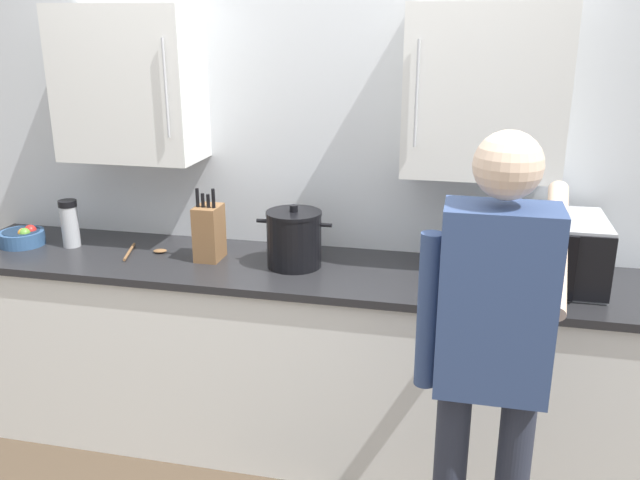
{
  "coord_description": "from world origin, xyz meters",
  "views": [
    {
      "loc": [
        0.76,
        -1.95,
        1.98
      ],
      "look_at": [
        0.15,
        0.74,
        1.08
      ],
      "focal_mm": 37.48,
      "sensor_mm": 36.0,
      "label": 1
    }
  ],
  "objects_px": {
    "stock_pot": "(294,239)",
    "person_figure": "(492,349)",
    "fruit_bowl": "(22,237)",
    "wooden_spoon": "(145,251)",
    "thermos_flask": "(70,223)",
    "microwave_oven": "(537,250)",
    "knife_block": "(209,232)"
  },
  "relations": [
    {
      "from": "stock_pot",
      "to": "fruit_bowl",
      "type": "xyz_separation_m",
      "value": [
        -1.39,
        -0.01,
        -0.09
      ]
    },
    {
      "from": "knife_block",
      "to": "thermos_flask",
      "type": "height_order",
      "value": "knife_block"
    },
    {
      "from": "stock_pot",
      "to": "person_figure",
      "type": "height_order",
      "value": "person_figure"
    },
    {
      "from": "microwave_oven",
      "to": "wooden_spoon",
      "type": "relative_size",
      "value": 2.18
    },
    {
      "from": "microwave_oven",
      "to": "knife_block",
      "type": "height_order",
      "value": "knife_block"
    },
    {
      "from": "thermos_flask",
      "to": "person_figure",
      "type": "relative_size",
      "value": 0.14
    },
    {
      "from": "person_figure",
      "to": "stock_pot",
      "type": "bearing_deg",
      "value": 136.19
    },
    {
      "from": "fruit_bowl",
      "to": "thermos_flask",
      "type": "distance_m",
      "value": 0.26
    },
    {
      "from": "microwave_oven",
      "to": "fruit_bowl",
      "type": "bearing_deg",
      "value": -179.09
    },
    {
      "from": "thermos_flask",
      "to": "fruit_bowl",
      "type": "bearing_deg",
      "value": -171.85
    },
    {
      "from": "microwave_oven",
      "to": "thermos_flask",
      "type": "height_order",
      "value": "microwave_oven"
    },
    {
      "from": "wooden_spoon",
      "to": "microwave_oven",
      "type": "bearing_deg",
      "value": 0.7
    },
    {
      "from": "microwave_oven",
      "to": "fruit_bowl",
      "type": "relative_size",
      "value": 2.28
    },
    {
      "from": "fruit_bowl",
      "to": "person_figure",
      "type": "distance_m",
      "value": 2.38
    },
    {
      "from": "wooden_spoon",
      "to": "knife_block",
      "type": "relative_size",
      "value": 0.66
    },
    {
      "from": "stock_pot",
      "to": "wooden_spoon",
      "type": "bearing_deg",
      "value": 179.39
    },
    {
      "from": "knife_block",
      "to": "person_figure",
      "type": "relative_size",
      "value": 0.2
    },
    {
      "from": "microwave_oven",
      "to": "knife_block",
      "type": "xyz_separation_m",
      "value": [
        -1.45,
        -0.03,
        -0.01
      ]
    },
    {
      "from": "stock_pot",
      "to": "knife_block",
      "type": "xyz_separation_m",
      "value": [
        -0.41,
        0.0,
        0.0
      ]
    },
    {
      "from": "stock_pot",
      "to": "thermos_flask",
      "type": "xyz_separation_m",
      "value": [
        -1.14,
        0.03,
        -0.01
      ]
    },
    {
      "from": "wooden_spoon",
      "to": "thermos_flask",
      "type": "height_order",
      "value": "thermos_flask"
    },
    {
      "from": "stock_pot",
      "to": "person_figure",
      "type": "distance_m",
      "value": 1.18
    },
    {
      "from": "fruit_bowl",
      "to": "knife_block",
      "type": "bearing_deg",
      "value": 0.7
    },
    {
      "from": "microwave_oven",
      "to": "person_figure",
      "type": "bearing_deg",
      "value": -102.99
    },
    {
      "from": "fruit_bowl",
      "to": "person_figure",
      "type": "height_order",
      "value": "person_figure"
    },
    {
      "from": "stock_pot",
      "to": "fruit_bowl",
      "type": "relative_size",
      "value": 1.6
    },
    {
      "from": "wooden_spoon",
      "to": "person_figure",
      "type": "bearing_deg",
      "value": -27.33
    },
    {
      "from": "stock_pot",
      "to": "fruit_bowl",
      "type": "height_order",
      "value": "stock_pot"
    },
    {
      "from": "wooden_spoon",
      "to": "fruit_bowl",
      "type": "xyz_separation_m",
      "value": [
        -0.65,
        -0.02,
        0.03
      ]
    },
    {
      "from": "stock_pot",
      "to": "knife_block",
      "type": "distance_m",
      "value": 0.41
    },
    {
      "from": "fruit_bowl",
      "to": "knife_block",
      "type": "height_order",
      "value": "knife_block"
    },
    {
      "from": "wooden_spoon",
      "to": "stock_pot",
      "type": "relative_size",
      "value": 0.65
    }
  ]
}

